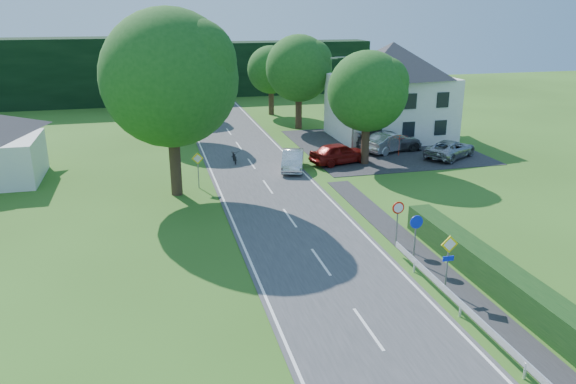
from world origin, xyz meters
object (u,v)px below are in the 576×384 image
object	(u,v)px
streetlight	(352,102)
motorcycle	(234,156)
parked_car_silver_b	(450,149)
parasol	(399,145)
parked_car_red	(340,153)
moving_car	(293,160)
parked_car_grey	(390,141)
parked_car_silver_a	(390,142)

from	to	relation	value
streetlight	motorcycle	size ratio (longest dim) A/B	4.25
parked_car_silver_b	parasol	distance (m)	4.05
parked_car_red	parked_car_silver_b	size ratio (longest dim) A/B	0.94
moving_car	parked_car_silver_b	world-z (taller)	moving_car
parked_car_grey	parked_car_red	bearing A→B (deg)	117.70
streetlight	motorcycle	xyz separation A→B (m)	(-9.26, 0.69, -3.93)
parked_car_red	parked_car_grey	bearing A→B (deg)	-75.83
streetlight	parasol	xyz separation A→B (m)	(3.98, -0.50, -3.53)
streetlight	parasol	world-z (taller)	streetlight
motorcycle	streetlight	bearing A→B (deg)	-2.32
moving_car	motorcycle	bearing A→B (deg)	159.65
moving_car	parked_car_silver_a	distance (m)	9.82
moving_car	parked_car_red	distance (m)	3.99
moving_car	parked_car_silver_b	xyz separation A→B (m)	(13.11, 0.29, -0.01)
parked_car_silver_a	parasol	distance (m)	1.50
motorcycle	parasol	size ratio (longest dim) A/B	0.95
moving_car	parked_car_silver_a	world-z (taller)	parked_car_silver_a
parked_car_red	motorcycle	bearing A→B (deg)	60.53
parked_car_silver_a	moving_car	bearing A→B (deg)	84.10
parked_car_silver_a	motorcycle	bearing A→B (deg)	65.89
parked_car_silver_a	parasol	world-z (taller)	parasol
streetlight	parked_car_grey	world-z (taller)	streetlight
moving_car	parked_car_silver_a	bearing A→B (deg)	36.56
streetlight	moving_car	size ratio (longest dim) A/B	1.84
streetlight	moving_car	bearing A→B (deg)	-156.92
moving_car	parasol	xyz separation A→B (m)	(9.35, 1.79, 0.17)
parked_car_grey	motorcycle	bearing A→B (deg)	92.72
motorcycle	parked_car_silver_a	xyz separation A→B (m)	(13.15, 0.31, 0.32)
moving_car	parked_car_grey	bearing A→B (deg)	38.36
parked_car_grey	parked_car_silver_b	world-z (taller)	parked_car_grey
parked_car_silver_a	parasol	xyz separation A→B (m)	(0.10, -1.50, 0.07)
parasol	parked_car_grey	bearing A→B (deg)	89.88
streetlight	parasol	size ratio (longest dim) A/B	4.05
parked_car_red	parked_car_silver_a	bearing A→B (deg)	-78.57
parked_car_silver_a	parked_car_silver_b	size ratio (longest dim) A/B	0.98
parked_car_silver_a	parasol	size ratio (longest dim) A/B	2.51
streetlight	parked_car_silver_b	world-z (taller)	streetlight
moving_car	parked_car_silver_b	size ratio (longest dim) A/B	0.86
parked_car_red	parasol	bearing A→B (deg)	-93.23
moving_car	parasol	distance (m)	9.52
streetlight	parked_car_silver_b	size ratio (longest dim) A/B	1.58
parked_car_grey	parked_car_silver_b	distance (m)	5.05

